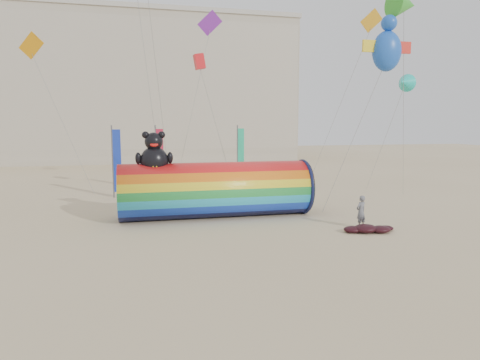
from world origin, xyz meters
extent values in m
plane|color=#CCB58C|center=(0.00, 0.00, 0.00)|extent=(160.00, 160.00, 0.00)
cube|color=#B7AD99|center=(-12.00, 46.00, 10.00)|extent=(60.00, 15.00, 20.00)
cube|color=#28303D|center=(-12.00, 38.44, 10.50)|extent=(59.50, 0.12, 17.00)
cube|color=#B2ADA0|center=(-12.00, 46.00, 20.30)|extent=(60.40, 15.40, 0.60)
cylinder|color=red|center=(-0.34, 3.88, 1.56)|extent=(10.72, 3.13, 3.13)
torus|color=#0F1438|center=(4.91, 3.88, 1.56)|extent=(0.21, 3.28, 3.28)
cylinder|color=black|center=(5.04, 3.88, 1.56)|extent=(0.05, 3.10, 3.10)
ellipsoid|color=black|center=(-3.74, 3.88, 3.26)|extent=(1.53, 1.37, 1.61)
ellipsoid|color=yellow|center=(-3.74, 3.39, 3.17)|extent=(0.79, 0.34, 0.69)
sphere|color=black|center=(-3.74, 3.88, 4.33)|extent=(0.98, 0.98, 0.98)
sphere|color=black|center=(-4.17, 3.88, 4.69)|extent=(0.39, 0.39, 0.39)
sphere|color=black|center=(-3.31, 3.88, 4.69)|extent=(0.39, 0.39, 0.39)
ellipsoid|color=red|center=(-3.74, 3.48, 4.20)|extent=(0.43, 0.16, 0.28)
ellipsoid|color=black|center=(-4.59, 3.80, 3.44)|extent=(0.32, 0.32, 0.64)
ellipsoid|color=black|center=(-2.89, 3.80, 3.44)|extent=(0.32, 0.32, 0.64)
imported|color=slate|center=(6.37, -0.46, 0.84)|extent=(0.72, 0.60, 1.67)
ellipsoid|color=#3D0B14|center=(6.12, -1.39, 0.20)|extent=(1.17, 0.99, 0.41)
ellipsoid|color=#3D0B14|center=(6.82, -1.59, 0.17)|extent=(0.99, 0.84, 0.34)
ellipsoid|color=#3D0B14|center=(5.52, -1.24, 0.16)|extent=(0.91, 0.77, 0.32)
ellipsoid|color=#3D0B14|center=(6.42, -0.99, 0.14)|extent=(0.78, 0.66, 0.27)
ellipsoid|color=#3D0B14|center=(7.32, -1.29, 0.13)|extent=(0.73, 0.62, 0.25)
cylinder|color=#59595E|center=(-6.36, 12.03, 2.60)|extent=(0.10, 0.10, 5.20)
cube|color=#1732B0|center=(-6.05, 12.03, 2.65)|extent=(0.56, 0.06, 4.50)
cylinder|color=#59595E|center=(-3.20, 14.48, 2.60)|extent=(0.10, 0.10, 5.20)
cube|color=#BD1A37|center=(-2.89, 14.48, 2.65)|extent=(0.56, 0.06, 4.50)
cylinder|color=#59595E|center=(3.87, 16.49, 2.60)|extent=(0.10, 0.10, 5.20)
cube|color=#1BB07D|center=(4.18, 16.49, 2.65)|extent=(0.56, 0.06, 4.50)
ellipsoid|color=blue|center=(8.45, 1.16, 9.12)|extent=(1.60, 1.24, 2.13)
cube|color=orange|center=(-10.74, 9.45, 10.05)|extent=(0.98, 0.06, 1.37)
cube|color=orange|center=(10.56, 6.49, 12.01)|extent=(0.91, 0.06, 1.27)
cube|color=purple|center=(0.91, 12.78, 12.73)|extent=(1.11, 0.06, 1.55)
cone|color=#18C6B4|center=(14.18, 7.90, 8.24)|extent=(1.27, 1.27, 1.15)
cone|color=green|center=(9.38, 1.17, 11.55)|extent=(1.51, 1.51, 1.36)
cube|color=red|center=(-0.46, 8.97, 9.36)|extent=(0.61, 0.61, 0.97)
camera|label=1|loc=(-4.62, -19.79, 5.26)|focal=32.00mm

